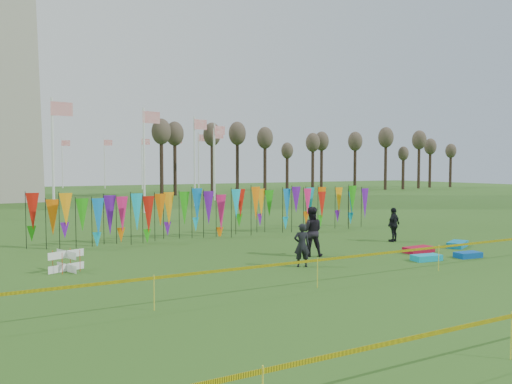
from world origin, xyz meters
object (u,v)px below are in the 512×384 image
box_kite (66,261)px  kite_bag_red (419,250)px  kite_bag_blue (468,255)px  person_left (302,245)px  person_right (394,225)px  kite_bag_turquoise (426,258)px  person_mid (311,231)px  kite_bag_teal (457,244)px

box_kite → kite_bag_red: size_ratio=0.56×
kite_bag_blue → person_left: bearing=166.9°
person_right → kite_bag_turquoise: 4.80m
person_right → kite_bag_blue: 4.55m
person_mid → kite_bag_teal: person_mid is taller
person_mid → person_right: person_mid is taller
person_left → person_right: 7.69m
person_left → kite_bag_teal: 8.50m
kite_bag_red → kite_bag_teal: 2.57m
person_left → person_right: size_ratio=0.96×
person_right → kite_bag_teal: (1.35, -2.55, -0.69)m
person_left → person_right: person_right is taller
box_kite → kite_bag_red: box_kite is taller
box_kite → kite_bag_teal: size_ratio=0.56×
box_kite → kite_bag_blue: (14.26, -4.67, -0.26)m
person_left → person_mid: (1.49, 1.60, 0.21)m
kite_bag_red → person_mid: bearing=162.1°
person_mid → kite_bag_teal: size_ratio=1.51×
box_kite → kite_bag_turquoise: box_kite is taller
person_mid → kite_bag_turquoise: person_mid is taller
box_kite → kite_bag_turquoise: 13.09m
person_right → kite_bag_red: size_ratio=1.24×
person_left → kite_bag_blue: (6.75, -1.58, -0.67)m
kite_bag_turquoise → kite_bag_red: kite_bag_red is taller
person_mid → kite_bag_blue: (5.26, -3.18, -0.88)m
box_kite → kite_bag_blue: box_kite is taller
box_kite → person_right: bearing=-0.7°
kite_bag_blue → kite_bag_teal: bearing=48.4°
box_kite → kite_bag_teal: 16.22m
kite_bag_turquoise → kite_bag_blue: size_ratio=1.08×
person_right → kite_bag_blue: size_ratio=1.58×
person_mid → kite_bag_red: bearing=-168.4°
kite_bag_turquoise → kite_bag_blue: kite_bag_turquoise is taller
person_left → box_kite: bearing=-0.8°
person_mid → box_kite: bearing=20.1°
kite_bag_red → kite_bag_teal: (2.56, 0.19, 0.01)m
kite_bag_turquoise → person_left: bearing=165.4°
kite_bag_red → kite_bag_teal: kite_bag_teal is taller
person_mid → person_right: 5.78m
kite_bag_turquoise → kite_bag_teal: (3.64, 1.62, 0.01)m
kite_bag_blue → person_right: bearing=85.3°
person_mid → person_right: size_ratio=1.22×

